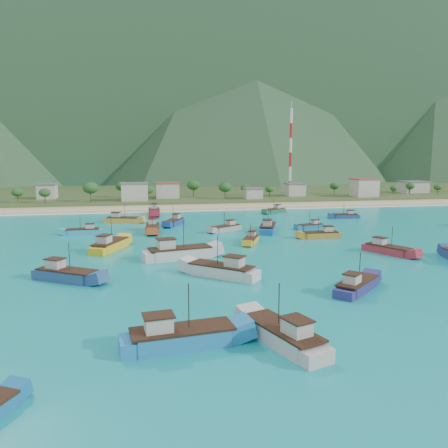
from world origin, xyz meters
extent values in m
plane|color=#0B7981|center=(0.00, 0.00, 0.00)|extent=(600.00, 600.00, 0.00)
cube|color=beige|center=(0.00, 79.00, 0.00)|extent=(400.00, 18.00, 1.20)
cube|color=#385123|center=(0.00, 140.00, 0.00)|extent=(400.00, 110.00, 2.40)
cube|color=white|center=(0.00, 69.50, 0.00)|extent=(400.00, 2.50, 0.08)
cube|color=slate|center=(-150.00, 520.00, 130.00)|extent=(1400.00, 160.00, 260.00)
cube|color=#385942|center=(120.00, 400.00, 100.00)|extent=(1100.00, 160.00, 200.00)
cube|color=#284C2D|center=(-40.00, 300.00, 75.00)|extent=(800.00, 160.00, 150.00)
cone|color=#284C2D|center=(60.00, 300.00, 85.00)|extent=(280.00, 280.00, 170.00)
cone|color=#284C2D|center=(260.00, 300.00, 105.00)|extent=(280.00, 280.00, 210.00)
cube|color=beige|center=(-62.32, 111.93, 4.60)|extent=(7.41, 8.09, 6.00)
cube|color=beige|center=(-24.82, 96.30, 5.09)|extent=(10.66, 8.27, 6.97)
cube|color=beige|center=(-10.81, 105.59, 4.80)|extent=(9.91, 8.27, 6.41)
cube|color=beige|center=(25.57, 95.53, 3.70)|extent=(7.23, 7.30, 4.19)
cube|color=beige|center=(48.05, 104.68, 4.35)|extent=(8.17, 7.88, 5.50)
cube|color=beige|center=(77.96, 95.25, 5.47)|extent=(10.19, 9.06, 7.75)
cube|color=beige|center=(113.10, 110.62, 4.30)|extent=(12.59, 9.01, 5.39)
cylinder|color=red|center=(46.75, 108.00, 4.93)|extent=(1.20, 1.20, 6.66)
cylinder|color=white|center=(46.75, 108.00, 11.59)|extent=(1.20, 1.20, 6.66)
cylinder|color=red|center=(46.75, 108.00, 18.25)|extent=(1.20, 1.20, 6.66)
cylinder|color=white|center=(46.75, 108.00, 24.91)|extent=(1.20, 1.20, 6.66)
cylinder|color=red|center=(46.75, 108.00, 31.57)|extent=(1.20, 1.20, 6.66)
cylinder|color=white|center=(46.75, 108.00, 38.23)|extent=(1.20, 1.20, 6.66)
cube|color=#A84723|center=(-19.53, 27.26, 0.60)|extent=(3.74, 11.16, 2.01)
cube|color=beige|center=(-19.43, 29.51, 2.42)|extent=(2.13, 2.59, 1.63)
cylinder|color=#382114|center=(-19.56, 26.63, 3.86)|extent=(0.12, 0.12, 4.51)
cube|color=#BE7B25|center=(20.91, 11.05, 0.47)|extent=(9.68, 3.09, 1.75)
cube|color=beige|center=(22.87, 11.00, 2.06)|extent=(2.23, 1.82, 1.42)
cylinder|color=#382114|center=(20.36, 11.06, 3.31)|extent=(0.12, 0.12, 3.93)
cube|color=#BFB4AE|center=(-7.82, -46.15, 0.67)|extent=(7.10, 12.23, 2.13)
cube|color=beige|center=(-7.04, -48.42, 2.60)|extent=(2.90, 3.22, 1.73)
cylinder|color=#382114|center=(-8.04, -45.52, 4.13)|extent=(0.12, 0.12, 4.80)
cube|color=navy|center=(9.08, -30.50, 0.54)|extent=(9.88, 9.10, 1.89)
cube|color=beige|center=(7.46, -31.89, 2.26)|extent=(3.03, 2.98, 1.53)
cylinder|color=#382114|center=(9.52, -30.12, 3.61)|extent=(0.12, 0.12, 4.25)
cube|color=#195BA0|center=(10.72, 21.99, 0.67)|extent=(7.50, 12.26, 2.14)
cube|color=beige|center=(9.85, 19.74, 2.62)|extent=(2.98, 3.28, 1.74)
cylinder|color=#382114|center=(10.96, 22.62, 4.16)|extent=(0.12, 0.12, 4.83)
cube|color=beige|center=(-15.05, -4.82, 0.83)|extent=(14.12, 6.71, 2.47)
cube|color=beige|center=(-17.77, -5.39, 3.07)|extent=(3.53, 3.07, 2.01)
cylinder|color=#382114|center=(-14.30, -4.66, 4.85)|extent=(0.12, 0.12, 5.56)
cube|color=gold|center=(-28.99, 6.17, 0.68)|extent=(8.06, 12.26, 2.16)
cube|color=beige|center=(-29.99, 3.96, 2.63)|extent=(3.09, 3.35, 1.75)
cylinder|color=#382114|center=(-28.71, 6.79, 4.18)|extent=(0.12, 0.12, 4.85)
cube|color=#1A4191|center=(-13.04, 37.96, 0.52)|extent=(6.99, 10.44, 1.84)
cube|color=beige|center=(-12.16, 39.84, 2.19)|extent=(2.65, 2.87, 1.50)
cylinder|color=#382114|center=(-13.28, 37.44, 3.51)|extent=(0.12, 0.12, 4.14)
cube|color=beige|center=(-9.45, -18.89, 0.72)|extent=(11.72, 10.72, 2.23)
cube|color=beige|center=(-7.53, -20.51, 2.74)|extent=(3.59, 3.52, 1.82)
cylinder|color=#382114|center=(-9.98, -18.43, 4.35)|extent=(0.12, 0.12, 5.03)
cube|color=gold|center=(-27.82, 45.51, 0.55)|extent=(10.87, 5.81, 1.89)
cube|color=beige|center=(-29.87, 46.10, 2.26)|extent=(2.80, 2.48, 1.54)
cylinder|color=#382114|center=(-27.25, 45.35, 3.63)|extent=(0.12, 0.12, 4.26)
cube|color=maroon|center=(-18.04, 61.22, 0.70)|extent=(3.91, 12.21, 2.20)
cube|color=beige|center=(-17.97, 63.70, 2.70)|extent=(2.29, 2.81, 1.79)
cylinder|color=#382114|center=(-18.06, 60.53, 4.28)|extent=(0.12, 0.12, 4.96)
cube|color=#1D6343|center=(24.07, 58.93, 0.46)|extent=(9.36, 7.74, 1.72)
cube|color=beige|center=(25.66, 60.04, 2.02)|extent=(2.76, 2.66, 1.40)
cylinder|color=#382114|center=(23.63, 58.62, 3.26)|extent=(0.12, 0.12, 3.87)
cube|color=navy|center=(42.65, 42.07, 0.39)|extent=(8.89, 3.17, 1.59)
cube|color=beige|center=(44.43, 41.95, 1.83)|extent=(2.09, 1.73, 1.29)
cylinder|color=#382114|center=(42.16, 42.10, 2.97)|extent=(0.12, 0.12, 3.57)
cube|color=#156691|center=(23.80, 24.65, 0.33)|extent=(8.36, 4.67, 1.46)
cube|color=beige|center=(25.37, 25.14, 1.65)|extent=(2.18, 1.95, 1.19)
cylinder|color=#382114|center=(23.37, 24.51, 2.70)|extent=(0.12, 0.12, 3.28)
cube|color=#2E97BA|center=(-37.32, 27.22, 0.42)|extent=(9.11, 2.97, 1.64)
cube|color=beige|center=(-35.47, 27.28, 1.91)|extent=(2.11, 1.72, 1.33)
cylinder|color=#382114|center=(-37.83, 27.20, 3.09)|extent=(0.12, 0.12, 3.69)
cube|color=#B42936|center=(27.57, -8.43, 0.54)|extent=(7.42, 10.63, 1.89)
cube|color=beige|center=(26.61, -6.54, 2.25)|extent=(2.76, 2.96, 1.53)
cylinder|color=#382114|center=(27.83, -8.95, 3.61)|extent=(0.12, 0.12, 4.24)
cube|color=#2C4D7E|center=(-34.32, -16.64, 0.63)|extent=(11.32, 8.88, 2.05)
cube|color=beige|center=(-36.27, -15.40, 2.49)|extent=(3.28, 3.12, 1.67)
cylinder|color=#382114|center=(-33.78, -16.99, 3.96)|extent=(0.12, 0.12, 4.62)
cube|color=#A49993|center=(-0.16, 24.94, 0.46)|extent=(9.36, 7.63, 1.72)
cube|color=beige|center=(1.44, 26.03, 2.01)|extent=(2.75, 2.64, 1.39)
cylinder|color=#382114|center=(-0.60, 24.63, 3.25)|extent=(0.12, 0.12, 3.86)
cube|color=#2079B6|center=(-18.33, -44.84, 0.71)|extent=(12.58, 5.06, 2.22)
cube|color=beige|center=(-20.81, -45.14, 2.73)|extent=(3.03, 2.56, 1.81)
cylinder|color=#382114|center=(-17.64, -44.75, 4.33)|extent=(0.12, 0.12, 5.00)
cube|color=gold|center=(2.48, 8.05, 0.37)|extent=(5.76, 8.71, 1.53)
cube|color=beige|center=(3.19, 9.62, 1.76)|extent=(2.20, 2.38, 1.25)
cylinder|color=#382114|center=(2.28, 7.61, 2.86)|extent=(0.12, 0.12, 3.45)
camera|label=1|loc=(-22.18, -88.43, 19.87)|focal=35.00mm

